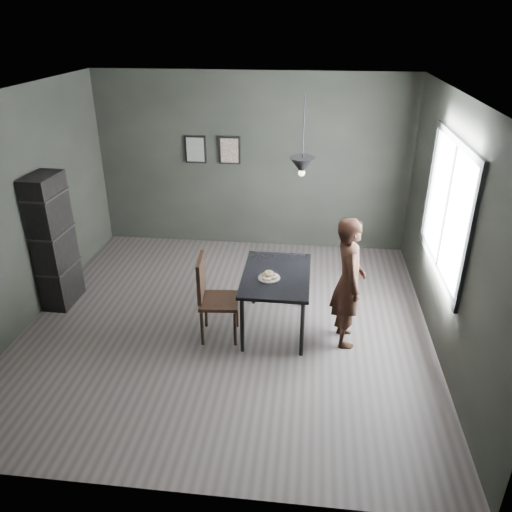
# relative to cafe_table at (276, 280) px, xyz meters

# --- Properties ---
(ground) EXTENTS (5.00, 5.00, 0.00)m
(ground) POSITION_rel_cafe_table_xyz_m (-0.60, 0.00, -0.67)
(ground) COLOR #383230
(ground) RESTS_ON ground
(back_wall) EXTENTS (5.00, 0.10, 2.80)m
(back_wall) POSITION_rel_cafe_table_xyz_m (-0.60, 2.50, 0.73)
(back_wall) COLOR black
(back_wall) RESTS_ON ground
(ceiling) EXTENTS (5.00, 5.00, 0.02)m
(ceiling) POSITION_rel_cafe_table_xyz_m (-0.60, 0.00, 2.13)
(ceiling) COLOR silver
(ceiling) RESTS_ON ground
(window_assembly) EXTENTS (0.04, 1.96, 1.56)m
(window_assembly) POSITION_rel_cafe_table_xyz_m (1.87, 0.20, 0.93)
(window_assembly) COLOR white
(window_assembly) RESTS_ON ground
(cafe_table) EXTENTS (0.80, 1.20, 0.75)m
(cafe_table) POSITION_rel_cafe_table_xyz_m (0.00, 0.00, 0.00)
(cafe_table) COLOR black
(cafe_table) RESTS_ON ground
(white_plate) EXTENTS (0.23, 0.23, 0.01)m
(white_plate) POSITION_rel_cafe_table_xyz_m (-0.08, -0.13, 0.08)
(white_plate) COLOR white
(white_plate) RESTS_ON cafe_table
(donut_pile) EXTENTS (0.19, 0.20, 0.09)m
(donut_pile) POSITION_rel_cafe_table_xyz_m (-0.08, -0.13, 0.12)
(donut_pile) COLOR #FBF0C3
(donut_pile) RESTS_ON white_plate
(woman) EXTENTS (0.44, 0.61, 1.57)m
(woman) POSITION_rel_cafe_table_xyz_m (0.84, -0.18, 0.12)
(woman) COLOR black
(woman) RESTS_ON ground
(wood_chair) EXTENTS (0.49, 0.49, 1.05)m
(wood_chair) POSITION_rel_cafe_table_xyz_m (-0.74, -0.27, -0.08)
(wood_chair) COLOR black
(wood_chair) RESTS_ON ground
(shelf_unit) EXTENTS (0.35, 0.60, 1.78)m
(shelf_unit) POSITION_rel_cafe_table_xyz_m (-2.92, 0.29, 0.22)
(shelf_unit) COLOR black
(shelf_unit) RESTS_ON ground
(pendant_lamp) EXTENTS (0.28, 0.28, 0.86)m
(pendant_lamp) POSITION_rel_cafe_table_xyz_m (0.25, 0.10, 1.38)
(pendant_lamp) COLOR black
(pendant_lamp) RESTS_ON ground
(framed_print_left) EXTENTS (0.34, 0.04, 0.44)m
(framed_print_left) POSITION_rel_cafe_table_xyz_m (-1.50, 2.47, 0.93)
(framed_print_left) COLOR black
(framed_print_left) RESTS_ON ground
(framed_print_right) EXTENTS (0.34, 0.04, 0.44)m
(framed_print_right) POSITION_rel_cafe_table_xyz_m (-0.95, 2.47, 0.93)
(framed_print_right) COLOR black
(framed_print_right) RESTS_ON ground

